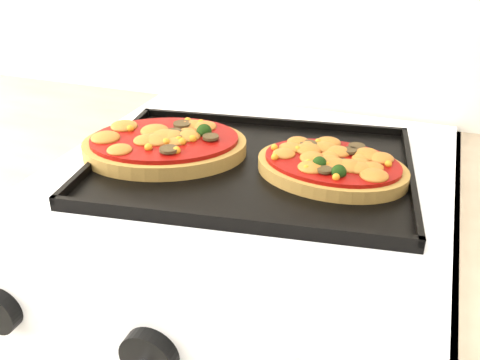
% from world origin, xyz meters
% --- Properties ---
extents(control_panel, '(0.60, 0.02, 0.09)m').
position_xyz_m(control_panel, '(0.01, 1.39, 0.85)').
color(control_panel, white).
rests_on(control_panel, stove).
extents(knob_center, '(0.06, 0.02, 0.06)m').
position_xyz_m(knob_center, '(0.02, 1.37, 0.85)').
color(knob_center, black).
rests_on(knob_center, control_panel).
extents(baking_tray, '(0.51, 0.41, 0.02)m').
position_xyz_m(baking_tray, '(0.02, 1.70, 0.92)').
color(baking_tray, black).
rests_on(baking_tray, stove).
extents(pizza_left, '(0.30, 0.27, 0.04)m').
position_xyz_m(pizza_left, '(-0.12, 1.69, 0.94)').
color(pizza_left, '#A97F3A').
rests_on(pizza_left, baking_tray).
extents(pizza_right, '(0.23, 0.18, 0.03)m').
position_xyz_m(pizza_right, '(0.13, 1.71, 0.94)').
color(pizza_right, '#A97F3A').
rests_on(pizza_right, baking_tray).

